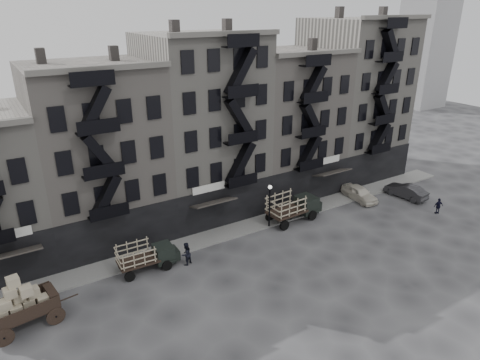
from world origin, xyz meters
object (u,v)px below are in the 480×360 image
wagon (20,300)px  stake_truck_east (293,205)px  car_east (359,193)px  car_far (406,191)px  policeman (438,206)px  pedestrian_mid (186,254)px  stake_truck_west (146,254)px

wagon → stake_truck_east: (23.95, 2.59, -0.44)m
car_east → wagon: bearing=-170.3°
car_far → wagon: bearing=-6.3°
car_east → policeman: (4.21, -6.47, 0.06)m
car_far → car_east: bearing=-31.6°
pedestrian_mid → policeman: (25.17, -4.90, -0.14)m
stake_truck_east → policeman: stake_truck_east is taller
stake_truck_west → stake_truck_east: bearing=4.0°
wagon → car_east: (32.88, 2.58, -1.30)m
policeman → car_east: bearing=-35.9°
stake_truck_west → pedestrian_mid: size_ratio=2.49×
stake_truck_east → stake_truck_west: bearing=179.3°
car_east → policeman: bearing=-51.7°
wagon → policeman: (37.09, -3.89, -1.24)m
stake_truck_west → stake_truck_east: 14.95m
stake_truck_east → policeman: 14.67m
stake_truck_east → pedestrian_mid: size_ratio=3.00×
stake_truck_west → policeman: stake_truck_west is taller
stake_truck_west → policeman: size_ratio=2.91×
wagon → car_east: size_ratio=1.01×
wagon → car_far: bearing=-7.1°
wagon → car_far: (37.62, 0.40, -1.31)m
wagon → pedestrian_mid: 12.02m
pedestrian_mid → stake_truck_west: bearing=-41.4°
wagon → car_east: bearing=-3.2°
car_far → pedestrian_mid: bearing=-8.2°
stake_truck_west → pedestrian_mid: (2.91, -0.99, -0.39)m
policeman → pedestrian_mid: bearing=10.0°
stake_truck_west → car_east: bearing=3.1°
policeman → stake_truck_east: bearing=-5.2°
stake_truck_west → stake_truck_east: size_ratio=0.83×
wagon → car_far: wagon is taller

